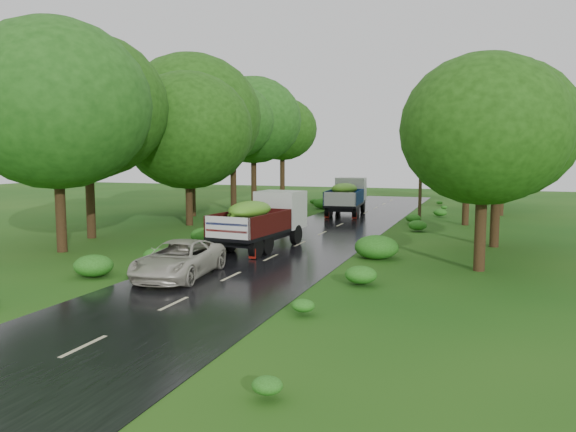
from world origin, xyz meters
The scene contains 10 objects.
ground centered at (0.00, 0.00, 0.00)m, with size 120.00×120.00×0.00m, color #12460F.
road centered at (0.00, 5.00, 0.01)m, with size 6.50×80.00×0.02m, color black.
road_lines centered at (0.00, 6.00, 0.02)m, with size 0.12×69.60×0.00m.
truck_near centered at (-1.26, 10.28, 1.49)m, with size 2.75×6.42×2.63m.
truck_far centered at (-1.05, 26.20, 1.52)m, with size 2.79×6.55×2.68m.
car centered at (-1.73, 3.25, 0.68)m, with size 2.18×4.73×1.32m, color beige.
utility_pole centered at (4.56, 23.46, 4.04)m, with size 1.37×0.34×7.85m.
trees_left centered at (-10.38, 20.34, 6.79)m, with size 6.66×34.54×9.28m.
trees_right centered at (9.03, 20.90, 5.54)m, with size 5.48×31.55×7.43m.
shrubs centered at (0.00, 14.00, 0.35)m, with size 11.90×44.00×0.70m.
Camera 1 is at (8.77, -14.35, 4.49)m, focal length 35.00 mm.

